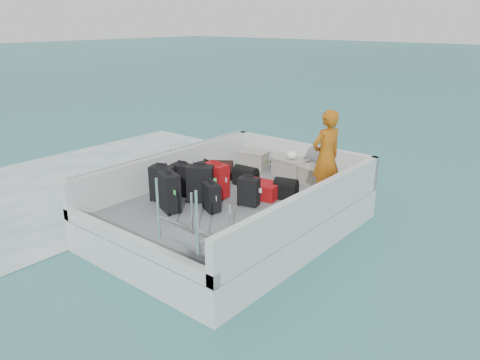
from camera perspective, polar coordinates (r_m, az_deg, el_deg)
The scene contains 24 objects.
ground at distance 9.27m, azimuth -0.84°, elevation -6.36°, with size 160.00×160.00×0.00m, color #1B5D60.
wake_foam at distance 12.70m, azimuth -17.56°, elevation -0.13°, with size 10.00×10.00×0.00m, color white.
ferry_hull at distance 9.15m, azimuth -0.85°, elevation -4.66°, with size 3.60×5.00×0.60m, color silver.
deck at distance 9.03m, azimuth -0.86°, elevation -2.86°, with size 3.30×4.70×0.02m, color slate.
deck_fittings at distance 8.45m, azimuth -0.50°, elevation -1.65°, with size 3.60×5.00×0.90m.
suitcase_0 at distance 9.12m, azimuth -9.43°, elevation -0.48°, with size 0.45×0.26×0.70m, color black.
suitcase_1 at distance 9.39m, azimuth -6.95°, elevation 0.04°, with size 0.43×0.25×0.65m, color black.
suitcase_2 at distance 9.63m, azimuth -4.01°, elevation 0.43°, with size 0.40×0.24×0.58m, color black.
suitcase_3 at distance 8.62m, azimuth -8.61°, elevation -1.51°, with size 0.48×0.28×0.73m, color black.
suitcase_4 at distance 8.98m, azimuth -4.86°, elevation -0.51°, with size 0.49×0.29×0.72m, color black.
suitcase_5 at distance 9.21m, azimuth -2.99°, elevation -0.10°, with size 0.50×0.30×0.68m, color maroon.
suitcase_6 at distance 8.57m, azimuth -3.51°, elevation -2.13°, with size 0.38×0.23×0.54m, color black.
suitcase_7 at distance 8.80m, azimuth 1.07°, elevation -1.48°, with size 0.39×0.22×0.55m, color black.
suitcase_8 at distance 9.31m, azimuth 2.54°, elevation -1.14°, with size 0.50×0.76×0.30m, color maroon.
duffel_0 at distance 10.35m, azimuth -2.25°, elevation 1.04°, with size 0.50×0.30×0.32m, color black, non-canonical shape.
duffel_1 at distance 9.94m, azimuth 0.72°, elevation 0.29°, with size 0.51×0.30×0.32m, color black, non-canonical shape.
duffel_2 at distance 9.24m, azimuth 5.61°, elevation -1.30°, with size 0.45×0.30×0.32m, color black, non-canonical shape.
crate_0 at distance 11.10m, azimuth 1.64°, elevation 2.44°, with size 0.62×0.43×0.38m, color gray.
crate_1 at distance 10.75m, azimuth 5.82°, elevation 1.81°, with size 0.63×0.43×0.38m, color gray.
crate_2 at distance 10.49m, azimuth 6.25°, elevation 1.38°, with size 0.65×0.45×0.39m, color gray.
crate_3 at distance 10.08m, azimuth 9.05°, elevation 0.42°, with size 0.60×0.41×0.36m, color gray.
yellow_bag at distance 9.70m, azimuth 9.99°, elevation -0.82°, with size 0.28×0.26×0.22m, color yellow.
white_bag at distance 10.41m, azimuth 6.31°, elevation 2.87°, with size 0.24×0.24×0.18m, color white.
passenger at distance 8.96m, azimuth 10.45°, elevation 2.79°, with size 0.66×0.43×1.80m, color orange.
Camera 1 is at (5.45, -6.36, 3.98)m, focal length 35.00 mm.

